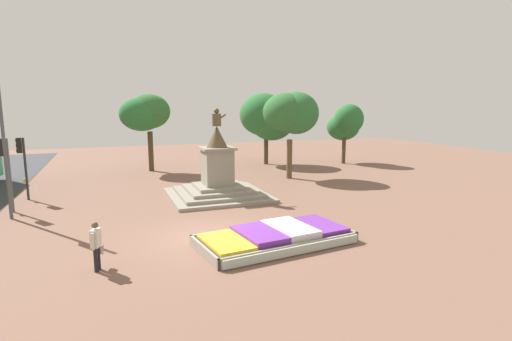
% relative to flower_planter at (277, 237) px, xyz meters
% --- Properties ---
extents(ground_plane, '(72.51, 72.51, 0.00)m').
position_rel_flower_planter_xyz_m(ground_plane, '(-2.19, 1.65, -0.25)').
color(ground_plane, brown).
extents(flower_planter, '(5.92, 3.43, 0.59)m').
position_rel_flower_planter_xyz_m(flower_planter, '(0.00, 0.00, 0.00)').
color(flower_planter, '#38281C').
rests_on(flower_planter, ground_plane).
extents(statue_monument, '(5.22, 5.22, 4.84)m').
position_rel_flower_planter_xyz_m(statue_monument, '(-0.04, 8.10, 0.72)').
color(statue_monument, gray).
rests_on(statue_monument, ground_plane).
extents(traffic_light_mid_block, '(0.42, 0.31, 3.50)m').
position_rel_flower_planter_xyz_m(traffic_light_mid_block, '(-10.06, 8.36, 2.17)').
color(traffic_light_mid_block, '#4C5156').
rests_on(traffic_light_mid_block, ground_plane).
extents(traffic_light_far_corner, '(0.41, 0.30, 3.33)m').
position_rel_flower_planter_xyz_m(traffic_light_far_corner, '(-9.83, 10.92, 2.06)').
color(traffic_light_far_corner, '#2D2D33').
rests_on(traffic_light_far_corner, ground_plane).
extents(banner_pole, '(0.14, 0.63, 7.41)m').
position_rel_flower_planter_xyz_m(banner_pole, '(-9.79, 7.08, 3.64)').
color(banner_pole, '#4C5156').
rests_on(banner_pole, ground_plane).
extents(pedestrian_with_handbag, '(0.37, 0.71, 1.55)m').
position_rel_flower_planter_xyz_m(pedestrian_with_handbag, '(-6.10, -0.26, 0.61)').
color(pedestrian_with_handbag, black).
rests_on(pedestrian_with_handbag, ground_plane).
extents(park_tree_far_left, '(4.53, 4.17, 5.98)m').
position_rel_flower_planter_xyz_m(park_tree_far_left, '(7.04, 18.34, 3.73)').
color(park_tree_far_left, '#4C3823').
rests_on(park_tree_far_left, ground_plane).
extents(park_tree_behind_statue, '(3.70, 3.39, 5.80)m').
position_rel_flower_planter_xyz_m(park_tree_behind_statue, '(-2.91, 17.94, 4.10)').
color(park_tree_behind_statue, '#4C3823').
rests_on(park_tree_behind_statue, ground_plane).
extents(park_tree_far_right, '(3.82, 3.30, 5.89)m').
position_rel_flower_planter_xyz_m(park_tree_far_right, '(6.25, 12.03, 4.22)').
color(park_tree_far_right, brown).
rests_on(park_tree_far_right, ground_plane).
extents(park_tree_street_side, '(2.87, 3.32, 5.08)m').
position_rel_flower_planter_xyz_m(park_tree_street_side, '(13.69, 16.74, 3.18)').
color(park_tree_street_side, '#4C3823').
rests_on(park_tree_street_side, ground_plane).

